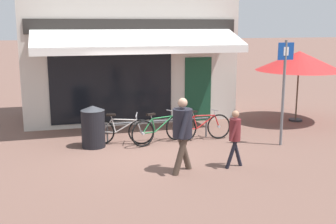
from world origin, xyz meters
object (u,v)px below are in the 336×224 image
at_px(pedestrian_child, 235,133).
at_px(pedestrian_adult, 182,127).
at_px(bicycle_silver, 121,131).
at_px(cafe_parasol, 299,61).
at_px(litter_bin, 93,126).
at_px(bicycle_red, 202,127).
at_px(bicycle_green, 160,129).
at_px(parking_sign, 284,83).

bearing_deg(pedestrian_child, pedestrian_adult, -173.74).
height_order(bicycle_silver, cafe_parasol, cafe_parasol).
bearing_deg(cafe_parasol, pedestrian_adult, -144.34).
relative_size(bicycle_silver, cafe_parasol, 0.61).
relative_size(pedestrian_adult, litter_bin, 1.50).
height_order(bicycle_red, pedestrian_child, pedestrian_child).
bearing_deg(bicycle_green, cafe_parasol, -6.14).
relative_size(bicycle_green, cafe_parasol, 0.62).
relative_size(litter_bin, parking_sign, 0.40).
xyz_separation_m(bicycle_silver, litter_bin, (-0.73, -0.04, 0.18)).
relative_size(bicycle_red, cafe_parasol, 0.61).
height_order(bicycle_green, bicycle_red, bicycle_green).
relative_size(bicycle_silver, bicycle_green, 0.98).
bearing_deg(bicycle_green, pedestrian_adult, -113.98).
bearing_deg(pedestrian_child, litter_bin, 146.85).
bearing_deg(parking_sign, pedestrian_adult, -158.08).
distance_m(bicycle_red, cafe_parasol, 4.37).
height_order(bicycle_red, pedestrian_adult, pedestrian_adult).
xyz_separation_m(bicycle_green, cafe_parasol, (5.02, 1.37, 1.60)).
relative_size(pedestrian_child, litter_bin, 1.19).
height_order(bicycle_green, cafe_parasol, cafe_parasol).
bearing_deg(bicycle_silver, bicycle_green, 6.23).
bearing_deg(cafe_parasol, bicycle_red, -160.51).
bearing_deg(litter_bin, cafe_parasol, 10.42).
bearing_deg(pedestrian_child, bicycle_red, 95.23).
height_order(pedestrian_adult, cafe_parasol, cafe_parasol).
bearing_deg(pedestrian_adult, cafe_parasol, 26.22).
relative_size(bicycle_green, pedestrian_adult, 1.05).
relative_size(pedestrian_adult, pedestrian_child, 1.26).
xyz_separation_m(litter_bin, parking_sign, (4.80, -1.17, 1.12)).
relative_size(bicycle_silver, litter_bin, 1.54).
distance_m(bicycle_green, litter_bin, 1.77).
height_order(bicycle_silver, pedestrian_child, pedestrian_child).
bearing_deg(litter_bin, bicycle_green, -4.05).
xyz_separation_m(bicycle_silver, pedestrian_adult, (0.92, -2.47, 0.62)).
xyz_separation_m(pedestrian_child, parking_sign, (1.94, 1.29, 0.87)).
relative_size(bicycle_silver, bicycle_red, 0.99).
xyz_separation_m(litter_bin, cafe_parasol, (6.78, 1.25, 1.43)).
bearing_deg(parking_sign, bicycle_green, 161.14).
relative_size(bicycle_green, parking_sign, 0.63).
height_order(bicycle_silver, litter_bin, litter_bin).
xyz_separation_m(bicycle_green, parking_sign, (3.05, -1.04, 1.29)).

